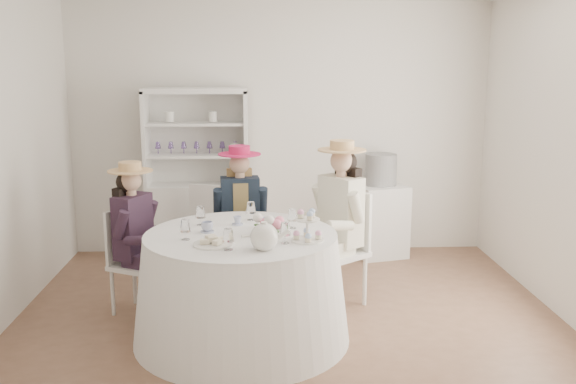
{
  "coord_description": "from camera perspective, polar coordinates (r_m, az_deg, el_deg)",
  "views": [
    {
      "loc": [
        -0.23,
        -4.93,
        2.09
      ],
      "look_at": [
        0.0,
        0.1,
        1.05
      ],
      "focal_mm": 40.0,
      "sensor_mm": 36.0,
      "label": 1
    }
  ],
  "objects": [
    {
      "name": "teacup_a",
      "position": [
        4.84,
        -7.19,
        -3.16
      ],
      "size": [
        0.11,
        0.11,
        0.07
      ],
      "primitive_type": "imported",
      "rotation": [
        0.0,
        0.0,
        -0.25
      ],
      "color": "white",
      "rests_on": "tea_table"
    },
    {
      "name": "stemware_set",
      "position": [
        4.76,
        -4.24,
        -2.85
      ],
      "size": [
        0.86,
        0.9,
        0.15
      ],
      "color": "white",
      "rests_on": "tea_table"
    },
    {
      "name": "flower_bowl",
      "position": [
        4.74,
        -1.58,
        -3.5
      ],
      "size": [
        0.22,
        0.22,
        0.05
      ],
      "primitive_type": "imported",
      "rotation": [
        0.0,
        0.0,
        -0.11
      ],
      "color": "white",
      "rests_on": "tea_table"
    },
    {
      "name": "wall_right",
      "position": [
        5.57,
        23.88,
        3.03
      ],
      "size": [
        0.0,
        4.5,
        4.5
      ],
      "primitive_type": "plane",
      "rotation": [
        1.57,
        0.0,
        -1.57
      ],
      "color": "silver",
      "rests_on": "ground"
    },
    {
      "name": "cupcake_stand",
      "position": [
        4.56,
        1.74,
        -3.38
      ],
      "size": [
        0.24,
        0.24,
        0.22
      ],
      "rotation": [
        0.0,
        0.0,
        0.27
      ],
      "color": "white",
      "rests_on": "tea_table"
    },
    {
      "name": "wall_front",
      "position": [
        3.03,
        1.82,
        -2.48
      ],
      "size": [
        4.5,
        0.0,
        4.5
      ],
      "primitive_type": "plane",
      "rotation": [
        -1.57,
        0.0,
        0.0
      ],
      "color": "silver",
      "rests_on": "ground"
    },
    {
      "name": "table_teapot",
      "position": [
        4.36,
        -2.1,
        -4.03
      ],
      "size": [
        0.27,
        0.19,
        0.2
      ],
      "rotation": [
        0.0,
        0.0,
        0.29
      ],
      "color": "white",
      "rests_on": "tea_table"
    },
    {
      "name": "teacup_b",
      "position": [
        5.03,
        -4.51,
        -2.6
      ],
      "size": [
        0.07,
        0.07,
        0.06
      ],
      "primitive_type": "imported",
      "rotation": [
        0.0,
        0.0,
        0.04
      ],
      "color": "white",
      "rests_on": "tea_table"
    },
    {
      "name": "guest_right",
      "position": [
        5.45,
        4.53,
        -1.95
      ],
      "size": [
        0.62,
        0.59,
        1.44
      ],
      "rotation": [
        0.0,
        0.0,
        -0.91
      ],
      "color": "silver",
      "rests_on": "ground"
    },
    {
      "name": "flower_arrangement",
      "position": [
        4.73,
        -1.55,
        -2.65
      ],
      "size": [
        0.2,
        0.2,
        0.07
      ],
      "rotation": [
        0.0,
        0.0,
        0.16
      ],
      "color": "pink",
      "rests_on": "tea_table"
    },
    {
      "name": "guest_mid",
      "position": [
        5.81,
        -4.25,
        -1.61
      ],
      "size": [
        0.49,
        0.51,
        1.34
      ],
      "rotation": [
        0.0,
        0.0,
        0.09
      ],
      "color": "silver",
      "rests_on": "ground"
    },
    {
      "name": "tea_table",
      "position": [
        4.9,
        -4.15,
        -8.4
      ],
      "size": [
        1.64,
        1.64,
        0.83
      ],
      "rotation": [
        0.0,
        0.0,
        -0.06
      ],
      "color": "white",
      "rests_on": "ground"
    },
    {
      "name": "spare_chair",
      "position": [
        6.65,
        -7.02,
        -2.58
      ],
      "size": [
        0.44,
        0.44,
        0.86
      ],
      "rotation": [
        0.0,
        0.0,
        2.86
      ],
      "color": "silver",
      "rests_on": "ground"
    },
    {
      "name": "guest_left",
      "position": [
        5.44,
        -13.42,
        -3.23
      ],
      "size": [
        0.54,
        0.49,
        1.28
      ],
      "rotation": [
        0.0,
        0.0,
        1.1
      ],
      "color": "silver",
      "rests_on": "ground"
    },
    {
      "name": "hutch",
      "position": [
        6.88,
        -7.97,
        -0.58
      ],
      "size": [
        1.19,
        0.72,
        1.81
      ],
      "rotation": [
        0.0,
        0.0,
        0.32
      ],
      "color": "silver",
      "rests_on": "ground"
    },
    {
      "name": "teacup_c",
      "position": [
        4.92,
        -1.83,
        -2.8
      ],
      "size": [
        0.11,
        0.11,
        0.07
      ],
      "primitive_type": "imported",
      "rotation": [
        0.0,
        0.0,
        0.32
      ],
      "color": "white",
      "rests_on": "tea_table"
    },
    {
      "name": "ground",
      "position": [
        5.36,
        0.05,
        -11.27
      ],
      "size": [
        4.5,
        4.5,
        0.0
      ],
      "primitive_type": "plane",
      "color": "brown",
      "rests_on": "ground"
    },
    {
      "name": "wall_back",
      "position": [
        6.98,
        -0.72,
        5.58
      ],
      "size": [
        4.5,
        0.0,
        4.5
      ],
      "primitive_type": "plane",
      "rotation": [
        1.57,
        0.0,
        0.0
      ],
      "color": "silver",
      "rests_on": "ground"
    },
    {
      "name": "sandwich_plate",
      "position": [
        4.5,
        -6.68,
        -4.51
      ],
      "size": [
        0.28,
        0.28,
        0.06
      ],
      "rotation": [
        0.0,
        0.0,
        -0.22
      ],
      "color": "white",
      "rests_on": "tea_table"
    },
    {
      "name": "hatbox",
      "position": [
        6.9,
        8.26,
        1.99
      ],
      "size": [
        0.44,
        0.44,
        0.33
      ],
      "primitive_type": "cylinder",
      "rotation": [
        0.0,
        0.0,
        -0.42
      ],
      "color": "black",
      "rests_on": "side_table"
    },
    {
      "name": "side_table",
      "position": [
        7.02,
        8.13,
        -2.48
      ],
      "size": [
        0.61,
        0.61,
        0.78
      ],
      "primitive_type": "cube",
      "rotation": [
        0.0,
        0.0,
        0.25
      ],
      "color": "silver",
      "rests_on": "ground"
    }
  ]
}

